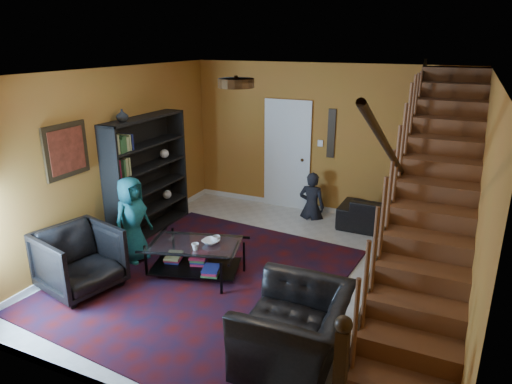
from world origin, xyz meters
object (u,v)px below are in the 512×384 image
coffee_table (195,256)px  sofa (397,217)px  bookshelf (148,178)px  armchair_right (294,329)px  armchair_left (80,260)px

coffee_table → sofa: bearing=48.9°
bookshelf → armchair_right: bookshelf is taller
bookshelf → sofa: (3.90, 1.70, -0.68)m
sofa → armchair_left: (-3.55, -3.70, 0.14)m
armchair_left → sofa: bearing=-29.9°
armchair_right → coffee_table: size_ratio=0.84×
bookshelf → armchair_right: 4.12m
sofa → coffee_table: (-2.38, -2.73, -0.01)m
armchair_right → coffee_table: (-1.91, 1.17, -0.11)m
armchair_right → armchair_left: bearing=-96.2°
sofa → armchair_left: armchair_left is taller
bookshelf → coffee_table: bookshelf is taller
bookshelf → armchair_right: bearing=-32.5°
sofa → armchair_left: 5.13m
bookshelf → armchair_left: (0.35, -2.00, -0.54)m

